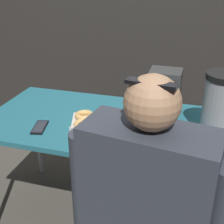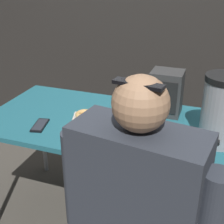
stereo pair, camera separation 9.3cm
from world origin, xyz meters
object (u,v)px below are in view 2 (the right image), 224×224
Objects in this scene: cell_phone at (40,125)px; space_heater at (166,93)px; coffee_urn at (222,110)px; donut_box at (105,121)px.

cell_phone is 0.62× the size of space_heater.
space_heater reaches higher than cell_phone.
coffee_urn is 1.44× the size of space_heater.
space_heater is at bearing 141.51° from coffee_urn.
space_heater reaches higher than donut_box.
coffee_urn reaches higher than space_heater.
donut_box is at bearing -136.69° from space_heater.
cell_phone is at bearing -170.57° from coffee_urn.
coffee_urn is (0.60, 0.02, 0.15)m from donut_box.
space_heater is (-0.31, 0.25, -0.05)m from coffee_urn.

